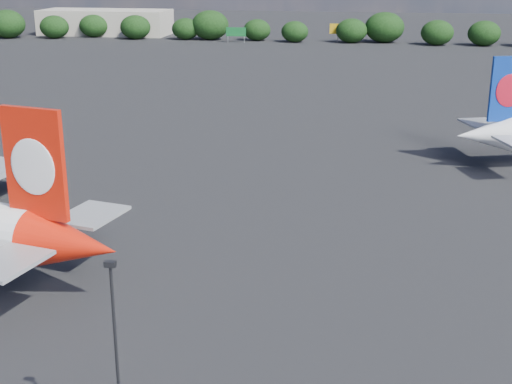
# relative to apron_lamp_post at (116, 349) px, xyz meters

# --- Properties ---
(ground) EXTENTS (500.00, 500.00, 0.00)m
(ground) POSITION_rel_apron_lamp_post_xyz_m (-12.32, 67.55, -6.00)
(ground) COLOR black
(ground) RESTS_ON ground
(apron_lamp_post) EXTENTS (0.55, 0.30, 10.70)m
(apron_lamp_post) POSITION_rel_apron_lamp_post_xyz_m (0.00, 0.00, 0.00)
(apron_lamp_post) COLOR black
(apron_lamp_post) RESTS_ON ground
(terminal_building) EXTENTS (42.00, 16.00, 8.00)m
(terminal_building) POSITION_rel_apron_lamp_post_xyz_m (-77.32, 199.55, -2.00)
(terminal_building) COLOR #A49C8E
(terminal_building) RESTS_ON ground
(highway_sign) EXTENTS (6.00, 0.30, 4.50)m
(highway_sign) POSITION_rel_apron_lamp_post_xyz_m (-30.32, 183.55, -2.87)
(highway_sign) COLOR #135F28
(highway_sign) RESTS_ON ground
(billboard_yellow) EXTENTS (5.00, 0.30, 5.50)m
(billboard_yellow) POSITION_rel_apron_lamp_post_xyz_m (-0.32, 189.55, -2.13)
(billboard_yellow) COLOR gold
(billboard_yellow) RESTS_ON ground
(horizon_treeline) EXTENTS (206.06, 17.22, 8.98)m
(horizon_treeline) POSITION_rel_apron_lamp_post_xyz_m (-1.43, 187.82, -2.02)
(horizon_treeline) COLOR black
(horizon_treeline) RESTS_ON ground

